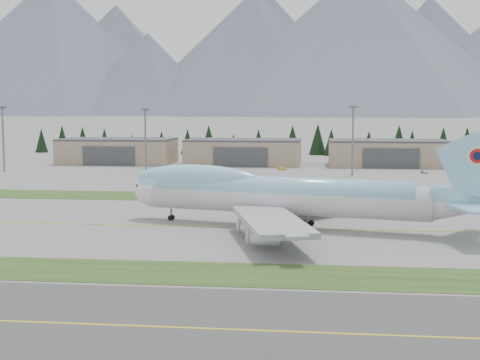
# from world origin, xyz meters

# --- Properties ---
(ground) EXTENTS (7000.00, 7000.00, 0.00)m
(ground) POSITION_xyz_m (0.00, 0.00, 0.00)
(ground) COLOR slate
(ground) RESTS_ON ground
(grass_strip_near) EXTENTS (400.00, 14.00, 0.08)m
(grass_strip_near) POSITION_xyz_m (0.00, -38.00, 0.00)
(grass_strip_near) COLOR #254719
(grass_strip_near) RESTS_ON ground
(grass_strip_far) EXTENTS (400.00, 18.00, 0.08)m
(grass_strip_far) POSITION_xyz_m (0.00, 45.00, 0.00)
(grass_strip_far) COLOR #254719
(grass_strip_far) RESTS_ON ground
(asphalt_taxiway) EXTENTS (400.00, 32.00, 0.04)m
(asphalt_taxiway) POSITION_xyz_m (0.00, -62.00, 0.00)
(asphalt_taxiway) COLOR #3B3B3B
(asphalt_taxiway) RESTS_ON ground
(taxiway_line_main) EXTENTS (400.00, 0.40, 0.02)m
(taxiway_line_main) POSITION_xyz_m (0.00, 0.00, 0.00)
(taxiway_line_main) COLOR yellow
(taxiway_line_main) RESTS_ON ground
(taxiway_line_near) EXTENTS (400.00, 0.40, 0.02)m
(taxiway_line_near) POSITION_xyz_m (0.00, -62.00, 0.00)
(taxiway_line_near) COLOR yellow
(taxiway_line_near) RESTS_ON ground
(boeing_747_freighter) EXTENTS (75.49, 63.30, 19.82)m
(boeing_747_freighter) POSITION_xyz_m (8.83, 1.42, 6.54)
(boeing_747_freighter) COLOR silver
(boeing_747_freighter) RESTS_ON ground
(hangar_left) EXTENTS (48.00, 26.60, 10.80)m
(hangar_left) POSITION_xyz_m (-70.00, 149.90, 5.39)
(hangar_left) COLOR gray
(hangar_left) RESTS_ON ground
(hangar_center) EXTENTS (48.00, 26.60, 10.80)m
(hangar_center) POSITION_xyz_m (-15.00, 149.90, 5.39)
(hangar_center) COLOR gray
(hangar_center) RESTS_ON ground
(hangar_right) EXTENTS (48.00, 26.60, 10.80)m
(hangar_right) POSITION_xyz_m (45.00, 149.90, 5.39)
(hangar_right) COLOR gray
(hangar_right) RESTS_ON ground
(floodlight_masts) EXTENTS (182.50, 8.79, 24.65)m
(floodlight_masts) POSITION_xyz_m (-10.62, 108.77, 16.69)
(floodlight_masts) COLOR slate
(floodlight_masts) RESTS_ON ground
(service_vehicle_a) EXTENTS (3.48, 4.24, 1.36)m
(service_vehicle_a) POSITION_xyz_m (-22.59, 127.59, 0.00)
(service_vehicle_a) COLOR silver
(service_vehicle_a) RESTS_ON ground
(service_vehicle_b) EXTENTS (4.05, 2.23, 1.27)m
(service_vehicle_b) POSITION_xyz_m (2.38, 125.95, 0.00)
(service_vehicle_b) COLOR gold
(service_vehicle_b) RESTS_ON ground
(service_vehicle_c) EXTENTS (2.72, 4.40, 1.19)m
(service_vehicle_c) POSITION_xyz_m (55.11, 118.53, 0.00)
(service_vehicle_c) COLOR #BABCBF
(service_vehicle_c) RESTS_ON ground
(conifer_belt) EXTENTS (277.02, 15.47, 16.77)m
(conifer_belt) POSITION_xyz_m (11.22, 212.66, 7.21)
(conifer_belt) COLOR black
(conifer_belt) RESTS_ON ground
(mountain_ridge_front) EXTENTS (4317.46, 1280.37, 516.46)m
(mountain_ridge_front) POSITION_xyz_m (17.01, 2185.97, 229.85)
(mountain_ridge_front) COLOR #444D5B
(mountain_ridge_front) RESTS_ON ground
(mountain_ridge_rear) EXTENTS (4463.16, 1069.37, 534.68)m
(mountain_ridge_rear) POSITION_xyz_m (14.42, 2900.00, 261.07)
(mountain_ridge_rear) COLOR #444D5B
(mountain_ridge_rear) RESTS_ON ground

